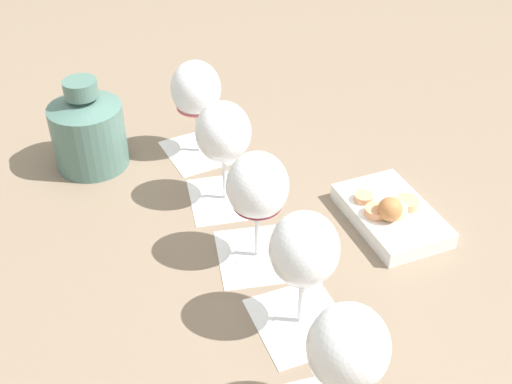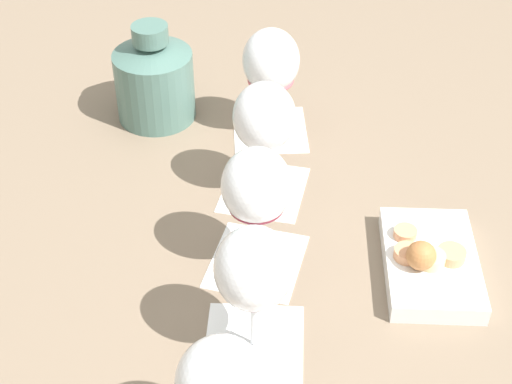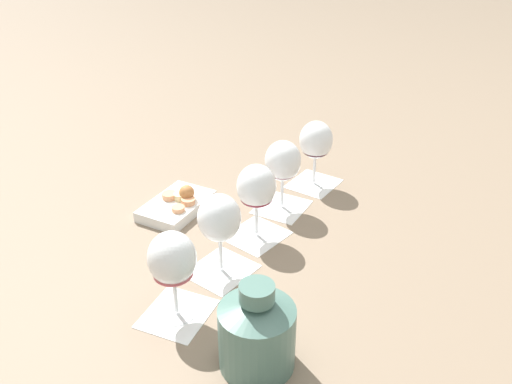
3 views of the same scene
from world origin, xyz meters
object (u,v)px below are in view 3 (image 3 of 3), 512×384
(wine_glass_4, at_px, (316,143))
(snack_dish, at_px, (178,204))
(wine_glass_0, at_px, (172,262))
(ceramic_vase, at_px, (257,331))
(wine_glass_3, at_px, (283,164))
(wine_glass_2, at_px, (256,190))
(wine_glass_1, at_px, (219,222))

(wine_glass_4, bearing_deg, snack_dish, 177.70)
(wine_glass_0, bearing_deg, snack_dish, 72.93)
(wine_glass_0, bearing_deg, wine_glass_4, 35.39)
(wine_glass_0, xyz_separation_m, ceramic_vase, (0.08, -0.16, -0.05))
(ceramic_vase, bearing_deg, wine_glass_4, 52.30)
(wine_glass_3, distance_m, wine_glass_4, 0.14)
(ceramic_vase, distance_m, snack_dish, 0.49)
(wine_glass_0, bearing_deg, wine_glass_2, 36.47)
(wine_glass_3, relative_size, wine_glass_4, 1.00)
(ceramic_vase, bearing_deg, wine_glass_0, 117.45)
(wine_glass_3, height_order, snack_dish, wine_glass_3)
(wine_glass_2, xyz_separation_m, ceramic_vase, (-0.14, -0.32, -0.05))
(wine_glass_0, distance_m, wine_glass_4, 0.55)
(wine_glass_1, xyz_separation_m, wine_glass_4, (0.33, 0.23, -0.00))
(wine_glass_1, xyz_separation_m, ceramic_vase, (-0.03, -0.24, -0.05))
(wine_glass_1, relative_size, wine_glass_3, 1.00)
(wine_glass_1, bearing_deg, wine_glass_4, 35.05)
(wine_glass_2, bearing_deg, ceramic_vase, -113.92)
(wine_glass_2, relative_size, snack_dish, 0.81)
(wine_glass_0, height_order, wine_glass_1, same)
(wine_glass_0, bearing_deg, ceramic_vase, -62.55)
(wine_glass_0, relative_size, wine_glass_1, 1.00)
(snack_dish, bearing_deg, wine_glass_0, -107.07)
(wine_glass_4, bearing_deg, wine_glass_3, -150.49)
(wine_glass_4, bearing_deg, wine_glass_1, -144.95)
(ceramic_vase, xyz_separation_m, snack_dish, (0.02, 0.49, -0.05))
(wine_glass_1, bearing_deg, wine_glass_0, -143.59)
(wine_glass_1, xyz_separation_m, wine_glass_3, (0.21, 0.16, -0.00))
(wine_glass_0, distance_m, ceramic_vase, 0.18)
(ceramic_vase, bearing_deg, wine_glass_2, 66.08)
(wine_glass_1, height_order, wine_glass_3, same)
(wine_glass_0, xyz_separation_m, wine_glass_1, (0.11, 0.08, -0.00))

